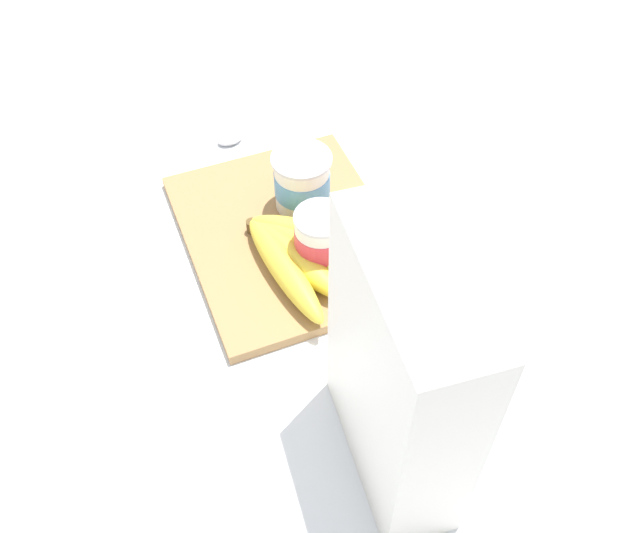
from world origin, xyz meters
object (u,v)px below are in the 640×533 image
object	(u,v)px
cereal_box	(401,376)
yogurt_cup_back	(321,240)
cutting_board	(288,235)
spoon	(247,135)
banana_bunch	(302,253)
yogurt_cup_front	(302,182)

from	to	relation	value
cereal_box	yogurt_cup_back	xyz separation A→B (m)	(-0.25, 0.03, -0.09)
cutting_board	yogurt_cup_back	xyz separation A→B (m)	(0.06, 0.02, 0.05)
cutting_board	yogurt_cup_back	world-z (taller)	yogurt_cup_back
cereal_box	spoon	bearing A→B (deg)	-176.85
yogurt_cup_back	spoon	size ratio (longest dim) A/B	0.60
yogurt_cup_back	spoon	distance (m)	0.28
cutting_board	banana_bunch	distance (m)	0.06
cereal_box	spoon	distance (m)	0.54
cutting_board	yogurt_cup_back	distance (m)	0.08
yogurt_cup_back	spoon	world-z (taller)	yogurt_cup_back
cutting_board	spoon	world-z (taller)	cutting_board
banana_bunch	spoon	size ratio (longest dim) A/B	1.45
yogurt_cup_front	cutting_board	bearing A→B (deg)	-41.98
cereal_box	yogurt_cup_back	size ratio (longest dim) A/B	3.59
cutting_board	banana_bunch	world-z (taller)	banana_bunch
yogurt_cup_back	banana_bunch	distance (m)	0.03
yogurt_cup_back	yogurt_cup_front	bearing A→B (deg)	171.42
cutting_board	yogurt_cup_back	bearing A→B (deg)	16.48
yogurt_cup_front	yogurt_cup_back	xyz separation A→B (m)	(0.10, -0.02, -0.00)
yogurt_cup_back	cutting_board	bearing A→B (deg)	-163.52
spoon	banana_bunch	bearing A→B (deg)	-3.29
yogurt_cup_back	banana_bunch	size ratio (longest dim) A/B	0.41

